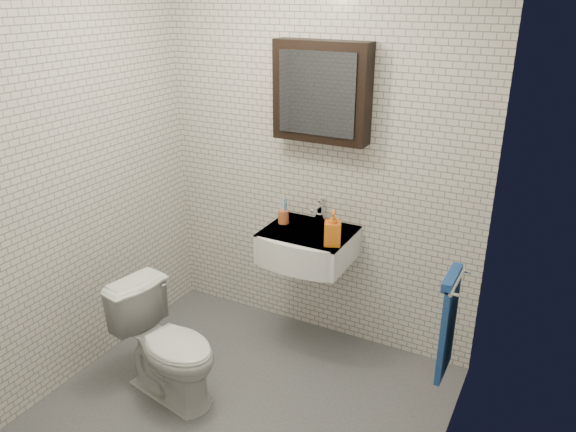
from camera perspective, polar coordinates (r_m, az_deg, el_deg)
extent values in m
cube|color=#4F5257|center=(3.47, -4.79, -18.94)|extent=(2.20, 2.00, 0.01)
cube|color=silver|center=(3.64, 3.03, 5.70)|extent=(2.20, 0.02, 2.50)
cube|color=silver|center=(2.14, -20.51, -8.37)|extent=(2.20, 0.02, 2.50)
cube|color=silver|center=(3.51, -20.88, 3.60)|extent=(0.02, 2.00, 2.50)
cube|color=silver|center=(2.43, 16.75, -3.99)|extent=(0.02, 2.00, 2.50)
cube|color=white|center=(3.61, 2.08, -2.95)|extent=(0.55, 0.45, 0.20)
cylinder|color=silver|center=(3.59, 2.24, -1.56)|extent=(0.31, 0.31, 0.02)
cylinder|color=silver|center=(3.58, 2.25, -1.44)|extent=(0.04, 0.04, 0.01)
cube|color=white|center=(3.57, 2.11, -1.57)|extent=(0.55, 0.45, 0.01)
cylinder|color=silver|center=(3.69, 3.23, -0.15)|extent=(0.06, 0.06, 0.06)
cylinder|color=silver|center=(3.67, 3.25, 0.71)|extent=(0.03, 0.03, 0.08)
cylinder|color=silver|center=(3.61, 2.86, 0.85)|extent=(0.02, 0.12, 0.02)
cube|color=silver|center=(3.67, 3.46, 1.66)|extent=(0.02, 0.09, 0.01)
cube|color=black|center=(3.45, 3.46, 12.46)|extent=(0.60, 0.14, 0.60)
cube|color=#3F444C|center=(3.39, 2.91, 12.28)|extent=(0.49, 0.01, 0.49)
cylinder|color=silver|center=(2.88, 16.79, -6.42)|extent=(0.02, 0.30, 0.02)
cylinder|color=silver|center=(2.99, 17.68, -5.41)|extent=(0.04, 0.02, 0.02)
cylinder|color=silver|center=(2.77, 16.63, -7.67)|extent=(0.04, 0.02, 0.02)
cube|color=#224E9F|center=(3.02, 15.93, -10.87)|extent=(0.03, 0.26, 0.54)
cube|color=#224E9F|center=(2.88, 16.33, -6.06)|extent=(0.05, 0.26, 0.05)
cylinder|color=#BB5C2E|center=(3.66, -0.47, -0.07)|extent=(0.09, 0.09, 0.09)
cylinder|color=white|center=(3.64, -0.72, 0.75)|extent=(0.02, 0.03, 0.17)
cylinder|color=#3977B9|center=(3.63, -0.38, 0.57)|extent=(0.01, 0.02, 0.15)
cylinder|color=white|center=(3.65, -0.44, 0.90)|extent=(0.02, 0.03, 0.18)
cylinder|color=#3977B9|center=(3.64, -0.19, 0.70)|extent=(0.02, 0.04, 0.16)
imported|color=#DA5117|center=(3.34, 4.58, -1.20)|extent=(0.13, 0.13, 0.22)
imported|color=white|center=(3.44, -12.08, -12.68)|extent=(0.73, 0.51, 0.69)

